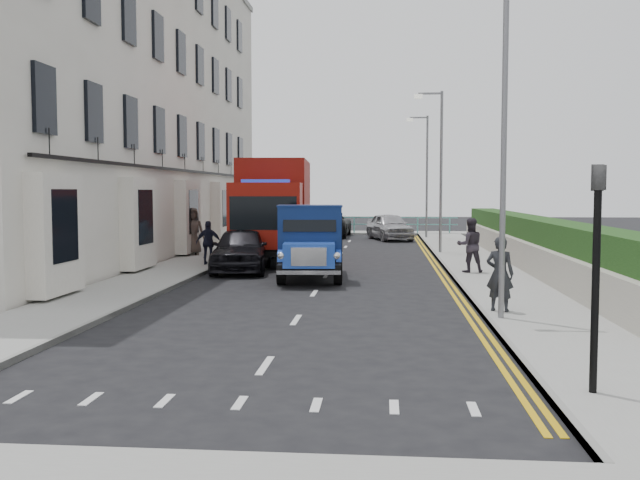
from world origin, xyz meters
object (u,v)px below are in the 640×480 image
(lamp_mid, at_px, (438,162))
(lamp_far, at_px, (425,169))
(lamp_near, at_px, (498,130))
(red_lorry, at_px, (274,207))
(parked_car_front, at_px, (241,249))
(bedford_lorry, at_px, (310,247))
(pedestrian_east_near, at_px, (500,274))

(lamp_mid, bearing_deg, lamp_far, 90.00)
(lamp_near, relative_size, lamp_mid, 1.00)
(red_lorry, distance_m, parked_car_front, 4.45)
(lamp_mid, bearing_deg, parked_car_front, -135.68)
(lamp_near, distance_m, parked_car_front, 11.95)
(lamp_mid, xyz_separation_m, bedford_lorry, (-4.55, -9.45, -2.94))
(lamp_mid, distance_m, lamp_far, 10.00)
(lamp_far, height_order, bedford_lorry, lamp_far)
(red_lorry, bearing_deg, parked_car_front, -99.97)
(lamp_mid, relative_size, bedford_lorry, 1.41)
(lamp_mid, xyz_separation_m, red_lorry, (-6.70, -2.78, -1.87))
(pedestrian_east_near, bearing_deg, red_lorry, -41.26)
(lamp_far, distance_m, parked_car_front, 18.73)
(bedford_lorry, relative_size, parked_car_front, 1.10)
(red_lorry, bearing_deg, lamp_mid, 18.95)
(parked_car_front, bearing_deg, bedford_lorry, -48.18)
(bedford_lorry, bearing_deg, lamp_mid, 59.61)
(bedford_lorry, bearing_deg, parked_car_front, 132.25)
(lamp_mid, relative_size, pedestrian_east_near, 4.23)
(lamp_far, bearing_deg, lamp_mid, -90.00)
(parked_car_front, bearing_deg, lamp_mid, 39.21)
(lamp_near, bearing_deg, red_lorry, 116.87)
(red_lorry, bearing_deg, lamp_near, -66.74)
(bedford_lorry, bearing_deg, lamp_near, -59.91)
(lamp_near, relative_size, bedford_lorry, 1.41)
(parked_car_front, bearing_deg, lamp_near, -56.58)
(lamp_near, relative_size, pedestrian_east_near, 4.23)
(lamp_far, relative_size, parked_car_front, 1.55)
(lamp_near, height_order, pedestrian_east_near, lamp_near)
(lamp_far, distance_m, red_lorry, 14.55)
(parked_car_front, distance_m, pedestrian_east_near, 11.01)
(lamp_mid, height_order, lamp_far, same)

